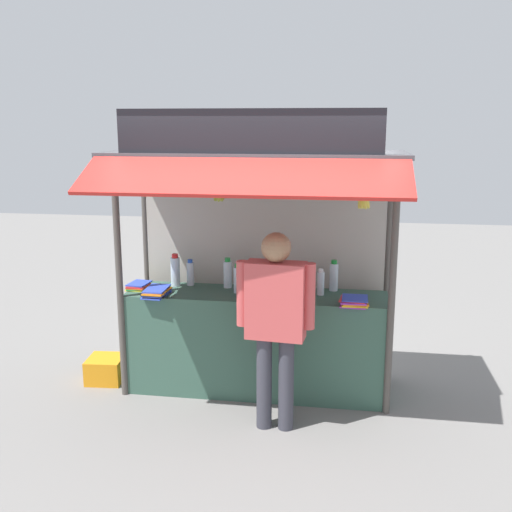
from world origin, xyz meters
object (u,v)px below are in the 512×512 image
(water_bottle_mid_right, at_px, (321,283))
(banana_bunch_inner_left, at_px, (364,199))
(water_bottle_rear_center, at_px, (190,273))
(magazine_stack_mid_left, at_px, (354,301))
(water_bottle_back_right, at_px, (334,276))
(magazine_stack_front_right, at_px, (138,286))
(vendor_person, at_px, (276,313))
(water_bottle_left, at_px, (175,271))
(water_bottle_far_right, at_px, (228,274))
(banana_bunch_rightmost, at_px, (219,192))
(plastic_crate, at_px, (106,369))
(magazine_stack_far_left, at_px, (270,296))
(water_bottle_back_left, at_px, (238,279))
(magazine_stack_front_left, at_px, (157,292))

(water_bottle_mid_right, relative_size, banana_bunch_inner_left, 0.80)
(water_bottle_rear_center, bearing_deg, magazine_stack_mid_left, -14.50)
(water_bottle_back_right, distance_m, magazine_stack_front_right, 1.82)
(water_bottle_back_right, bearing_deg, vendor_person, -115.53)
(vendor_person, bearing_deg, magazine_stack_front_right, 158.70)
(water_bottle_left, relative_size, water_bottle_far_right, 1.09)
(water_bottle_rear_center, height_order, water_bottle_far_right, water_bottle_far_right)
(banana_bunch_inner_left, bearing_deg, water_bottle_mid_right, 127.78)
(water_bottle_mid_right, relative_size, magazine_stack_mid_left, 0.90)
(water_bottle_left, bearing_deg, banana_bunch_rightmost, -43.88)
(banana_bunch_rightmost, relative_size, plastic_crate, 0.78)
(magazine_stack_far_left, relative_size, banana_bunch_inner_left, 0.91)
(plastic_crate, bearing_deg, magazine_stack_front_right, 5.33)
(water_bottle_mid_right, distance_m, banana_bunch_rightmost, 1.26)
(water_bottle_mid_right, xyz_separation_m, plastic_crate, (-2.04, -0.09, -0.93))
(water_bottle_back_left, xyz_separation_m, water_bottle_back_right, (0.86, 0.21, 0.01))
(water_bottle_rear_center, xyz_separation_m, magazine_stack_front_right, (-0.45, -0.19, -0.09))
(magazine_stack_far_left, distance_m, magazine_stack_front_right, 1.27)
(magazine_stack_front_right, bearing_deg, water_bottle_back_left, 0.30)
(water_bottle_back_left, bearing_deg, water_bottle_far_right, 127.88)
(water_bottle_far_right, bearing_deg, magazine_stack_front_left, -148.16)
(vendor_person, bearing_deg, magazine_stack_mid_left, 42.95)
(magazine_stack_front_right, height_order, magazine_stack_front_left, magazine_stack_front_left)
(magazine_stack_mid_left, xyz_separation_m, magazine_stack_front_left, (-1.75, 0.01, 0.00))
(water_bottle_back_right, relative_size, banana_bunch_inner_left, 0.96)
(water_bottle_back_left, relative_size, banana_bunch_rightmost, 1.03)
(water_bottle_mid_right, bearing_deg, banana_bunch_rightmost, -152.06)
(water_bottle_back_left, xyz_separation_m, water_bottle_left, (-0.62, 0.14, 0.02))
(water_bottle_left, distance_m, banana_bunch_rightmost, 1.12)
(magazine_stack_front_right, relative_size, vendor_person, 0.15)
(magazine_stack_mid_left, bearing_deg, water_bottle_back_left, 168.50)
(vendor_person, bearing_deg, magazine_stack_far_left, 106.78)
(magazine_stack_front_right, bearing_deg, plastic_crate, -174.67)
(water_bottle_mid_right, distance_m, magazine_stack_front_left, 1.47)
(water_bottle_rear_center, xyz_separation_m, water_bottle_mid_right, (1.24, -0.14, -0.01))
(magazine_stack_front_left, bearing_deg, magazine_stack_far_left, 3.33)
(magazine_stack_mid_left, bearing_deg, banana_bunch_rightmost, -171.09)
(water_bottle_far_right, relative_size, magazine_stack_mid_left, 1.07)
(water_bottle_back_right, xyz_separation_m, magazine_stack_mid_left, (0.19, -0.42, -0.10))
(plastic_crate, bearing_deg, water_bottle_far_right, 9.62)
(magazine_stack_front_left, relative_size, plastic_crate, 0.98)
(water_bottle_left, distance_m, magazine_stack_front_left, 0.36)
(water_bottle_left, distance_m, magazine_stack_far_left, 0.99)
(vendor_person, bearing_deg, banana_bunch_inner_left, 29.73)
(magazine_stack_front_right, relative_size, banana_bunch_rightmost, 0.95)
(magazine_stack_far_left, distance_m, banana_bunch_inner_left, 1.21)
(banana_bunch_rightmost, height_order, banana_bunch_inner_left, same)
(magazine_stack_mid_left, bearing_deg, water_bottle_left, 168.14)
(magazine_stack_front_right, relative_size, plastic_crate, 0.74)
(water_bottle_rear_center, xyz_separation_m, plastic_crate, (-0.80, -0.22, -0.93))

